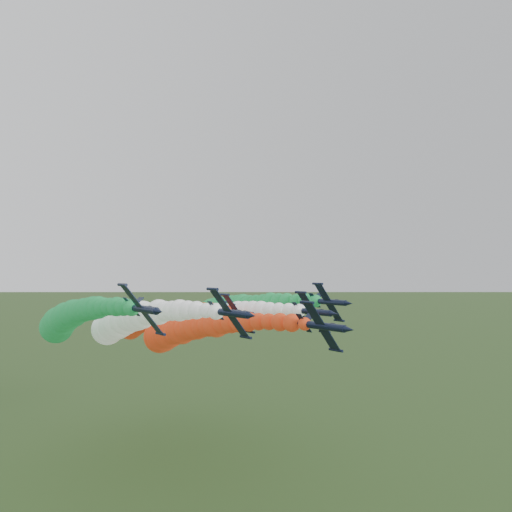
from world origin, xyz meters
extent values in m
cylinder|color=black|center=(-3.47, -8.43, 39.87)|extent=(1.61, 9.35, 1.61)
cone|color=black|center=(-3.47, -13.94, 39.87)|extent=(1.46, 1.87, 1.46)
cone|color=black|center=(-3.47, -3.34, 39.87)|extent=(1.46, 0.93, 1.46)
ellipsoid|color=black|center=(-3.15, -10.51, 40.13)|extent=(1.02, 1.95, 1.05)
cube|color=black|center=(-3.59, -8.64, 39.77)|extent=(6.41, 1.97, 7.80)
cylinder|color=black|center=(-6.75, -8.64, 43.63)|extent=(0.64, 2.70, 0.64)
cylinder|color=black|center=(-0.44, -8.64, 35.91)|extent=(0.64, 2.70, 0.64)
cube|color=black|center=(-2.55, -4.48, 40.63)|extent=(1.94, 1.56, 1.62)
cube|color=black|center=(-3.35, -4.48, 39.97)|extent=(2.58, 1.14, 3.12)
sphere|color=red|center=(-3.47, -4.80, 39.87)|extent=(2.12, 2.12, 2.12)
sphere|color=red|center=(-3.46, -1.81, 39.80)|extent=(3.03, 3.03, 3.03)
sphere|color=red|center=(-3.40, 1.17, 39.65)|extent=(3.09, 3.09, 3.09)
sphere|color=red|center=(-3.31, 4.16, 39.45)|extent=(2.90, 2.90, 2.90)
sphere|color=red|center=(-3.19, 7.14, 39.21)|extent=(3.11, 3.11, 3.11)
sphere|color=red|center=(-3.03, 10.13, 38.93)|extent=(3.56, 3.56, 3.56)
sphere|color=red|center=(-2.84, 13.11, 38.61)|extent=(3.93, 3.93, 3.93)
sphere|color=red|center=(-2.61, 16.10, 38.25)|extent=(4.11, 4.11, 4.11)
sphere|color=red|center=(-2.34, 19.08, 37.87)|extent=(4.37, 4.37, 4.37)
sphere|color=red|center=(-2.05, 22.07, 37.45)|extent=(5.51, 5.51, 5.51)
sphere|color=red|center=(-1.71, 25.05, 37.01)|extent=(5.01, 5.01, 5.01)
sphere|color=red|center=(-1.34, 28.04, 36.54)|extent=(5.04, 5.04, 5.04)
sphere|color=red|center=(-0.93, 31.02, 36.04)|extent=(5.70, 5.70, 5.70)
sphere|color=red|center=(-0.49, 34.00, 35.52)|extent=(5.71, 5.71, 5.71)
sphere|color=red|center=(-0.02, 36.99, 34.97)|extent=(5.89, 5.89, 5.89)
sphere|color=red|center=(0.49, 39.97, 34.40)|extent=(6.87, 6.87, 6.87)
sphere|color=red|center=(1.04, 42.96, 33.81)|extent=(6.51, 6.51, 6.51)
sphere|color=red|center=(1.62, 45.94, 33.19)|extent=(6.41, 6.41, 6.41)
sphere|color=red|center=(2.24, 48.93, 32.55)|extent=(7.50, 7.50, 7.50)
sphere|color=red|center=(2.89, 51.91, 31.89)|extent=(7.48, 7.48, 7.48)
sphere|color=red|center=(3.58, 54.90, 31.20)|extent=(8.60, 8.60, 8.60)
sphere|color=red|center=(4.30, 57.88, 30.50)|extent=(8.72, 8.72, 8.72)
cylinder|color=black|center=(-14.15, 0.81, 41.83)|extent=(1.61, 9.35, 1.61)
cone|color=black|center=(-14.15, -4.69, 41.83)|extent=(1.46, 1.87, 1.46)
cone|color=black|center=(-14.15, 5.90, 41.83)|extent=(1.46, 0.93, 1.46)
ellipsoid|color=black|center=(-13.83, -1.26, 42.09)|extent=(1.02, 1.95, 1.05)
cube|color=black|center=(-14.27, 0.61, 41.73)|extent=(6.41, 1.97, 7.80)
cylinder|color=black|center=(-17.43, 0.61, 45.59)|extent=(0.64, 2.70, 0.64)
cylinder|color=black|center=(-11.12, 0.61, 37.87)|extent=(0.64, 2.70, 0.64)
cube|color=black|center=(-13.23, 4.76, 42.58)|extent=(1.94, 1.56, 1.62)
cube|color=black|center=(-14.03, 4.76, 41.93)|extent=(2.58, 1.14, 3.12)
sphere|color=white|center=(-14.15, 4.45, 41.83)|extent=(2.67, 2.67, 2.67)
sphere|color=white|center=(-14.14, 7.43, 41.76)|extent=(2.47, 2.47, 2.47)
sphere|color=white|center=(-14.08, 10.42, 41.61)|extent=(3.10, 3.10, 3.10)
sphere|color=white|center=(-13.99, 13.40, 41.41)|extent=(3.35, 3.35, 3.35)
sphere|color=white|center=(-13.87, 16.39, 41.17)|extent=(3.91, 3.91, 3.91)
sphere|color=white|center=(-13.71, 19.37, 40.88)|extent=(3.68, 3.68, 3.68)
sphere|color=white|center=(-13.52, 22.36, 40.56)|extent=(3.89, 3.89, 3.89)
sphere|color=white|center=(-13.29, 25.34, 40.21)|extent=(4.93, 4.93, 4.93)
sphere|color=white|center=(-13.02, 28.33, 39.83)|extent=(4.00, 4.00, 4.00)
sphere|color=white|center=(-12.72, 31.31, 39.41)|extent=(4.69, 4.69, 4.69)
sphere|color=white|center=(-12.39, 34.30, 38.97)|extent=(5.88, 5.88, 5.88)
sphere|color=white|center=(-12.02, 37.28, 38.50)|extent=(6.27, 6.27, 6.27)
sphere|color=white|center=(-11.61, 40.27, 38.00)|extent=(6.37, 6.37, 6.37)
sphere|color=white|center=(-11.17, 43.25, 37.48)|extent=(5.95, 5.95, 5.95)
sphere|color=white|center=(-10.70, 46.24, 36.93)|extent=(7.02, 7.02, 7.02)
sphere|color=white|center=(-10.19, 49.22, 36.36)|extent=(6.11, 6.11, 6.11)
sphere|color=white|center=(-9.64, 52.20, 35.76)|extent=(7.79, 7.79, 7.79)
sphere|color=white|center=(-9.06, 55.19, 35.14)|extent=(8.04, 8.04, 8.04)
sphere|color=white|center=(-8.44, 58.17, 34.50)|extent=(7.91, 7.91, 7.91)
sphere|color=white|center=(-7.79, 61.16, 33.84)|extent=(6.90, 6.90, 6.90)
sphere|color=white|center=(-7.10, 64.14, 33.16)|extent=(7.78, 7.78, 7.78)
sphere|color=white|center=(-6.38, 67.13, 32.46)|extent=(8.56, 8.56, 8.56)
cylinder|color=black|center=(7.89, 4.71, 40.51)|extent=(1.61, 9.35, 1.61)
cone|color=black|center=(7.89, -0.80, 40.51)|extent=(1.46, 1.87, 1.46)
cone|color=black|center=(7.89, 9.80, 40.51)|extent=(1.46, 0.93, 1.46)
ellipsoid|color=black|center=(8.21, 2.63, 40.78)|extent=(1.02, 1.95, 1.05)
cube|color=black|center=(7.77, 4.50, 40.41)|extent=(6.41, 1.97, 7.80)
cylinder|color=black|center=(4.61, 4.50, 44.28)|extent=(0.64, 2.70, 0.64)
cylinder|color=black|center=(10.92, 4.50, 36.55)|extent=(0.64, 2.70, 0.64)
cube|color=black|center=(8.81, 8.66, 41.27)|extent=(1.94, 1.56, 1.62)
cube|color=black|center=(8.01, 8.66, 40.61)|extent=(2.58, 1.14, 3.12)
sphere|color=white|center=(7.89, 8.35, 40.51)|extent=(2.58, 2.58, 2.58)
sphere|color=white|center=(7.90, 11.33, 40.44)|extent=(2.72, 2.72, 2.72)
sphere|color=white|center=(7.96, 14.31, 40.30)|extent=(2.84, 2.84, 2.84)
sphere|color=white|center=(8.05, 17.30, 40.10)|extent=(3.11, 3.11, 3.11)
sphere|color=white|center=(8.17, 20.28, 39.85)|extent=(3.77, 3.77, 3.77)
sphere|color=white|center=(8.33, 23.27, 39.57)|extent=(4.04, 4.04, 4.04)
sphere|color=white|center=(8.52, 26.25, 39.25)|extent=(4.30, 4.30, 4.30)
sphere|color=white|center=(8.75, 29.24, 38.90)|extent=(4.65, 4.65, 4.65)
sphere|color=white|center=(9.02, 32.22, 38.51)|extent=(4.21, 4.21, 4.21)
sphere|color=white|center=(9.31, 35.21, 38.10)|extent=(4.51, 4.51, 4.51)
sphere|color=white|center=(9.65, 38.19, 37.65)|extent=(5.19, 5.19, 5.19)
sphere|color=white|center=(10.02, 41.18, 37.18)|extent=(5.36, 5.36, 5.36)
sphere|color=white|center=(10.43, 44.16, 36.69)|extent=(5.89, 5.89, 5.89)
sphere|color=white|center=(10.87, 47.15, 36.16)|extent=(6.69, 6.69, 6.69)
sphere|color=white|center=(11.34, 50.13, 35.61)|extent=(6.17, 6.17, 6.17)
sphere|color=white|center=(11.85, 53.11, 35.04)|extent=(6.28, 6.28, 6.28)
sphere|color=white|center=(12.40, 56.10, 34.45)|extent=(6.43, 6.43, 6.43)
sphere|color=white|center=(12.98, 59.08, 33.83)|extent=(6.54, 6.54, 6.54)
sphere|color=white|center=(13.60, 62.07, 33.19)|extent=(8.27, 8.27, 8.27)
sphere|color=white|center=(14.25, 65.05, 32.53)|extent=(7.00, 7.00, 7.00)
sphere|color=white|center=(14.94, 68.04, 31.85)|extent=(8.34, 8.34, 8.34)
sphere|color=white|center=(15.66, 71.02, 31.14)|extent=(7.97, 7.97, 7.97)
cylinder|color=black|center=(-25.22, 8.09, 42.53)|extent=(1.61, 9.35, 1.61)
cone|color=black|center=(-25.22, 2.58, 42.53)|extent=(1.46, 1.87, 1.46)
cone|color=black|center=(-25.22, 13.18, 42.53)|extent=(1.46, 0.93, 1.46)
ellipsoid|color=black|center=(-24.89, 6.01, 42.79)|extent=(1.02, 1.95, 1.05)
cube|color=black|center=(-25.34, 7.88, 42.43)|extent=(6.41, 1.97, 7.80)
cylinder|color=black|center=(-28.49, 7.88, 46.29)|extent=(0.64, 2.70, 0.64)
cylinder|color=black|center=(-22.18, 7.88, 38.57)|extent=(0.64, 2.70, 0.64)
cube|color=black|center=(-24.29, 12.03, 43.28)|extent=(1.94, 1.56, 1.62)
cube|color=black|center=(-25.10, 12.03, 42.62)|extent=(2.58, 1.14, 3.12)
sphere|color=#1A863F|center=(-25.22, 11.72, 42.53)|extent=(2.71, 2.71, 2.71)
sphere|color=#1A863F|center=(-25.20, 14.71, 42.45)|extent=(2.97, 2.97, 2.97)
sphere|color=#1A863F|center=(-25.15, 17.69, 42.31)|extent=(3.26, 3.26, 3.26)
sphere|color=#1A863F|center=(-25.06, 20.68, 42.11)|extent=(3.08, 3.08, 3.08)
sphere|color=#1A863F|center=(-24.93, 23.66, 41.87)|extent=(3.37, 3.37, 3.37)
sphere|color=#1A863F|center=(-24.78, 26.65, 41.58)|extent=(4.13, 4.13, 4.13)
sphere|color=#1A863F|center=(-24.58, 29.63, 41.26)|extent=(4.44, 4.44, 4.44)
sphere|color=#1A863F|center=(-24.35, 32.61, 40.91)|extent=(4.44, 4.44, 4.44)
sphere|color=#1A863F|center=(-24.09, 35.60, 40.53)|extent=(4.65, 4.65, 4.65)
sphere|color=#1A863F|center=(-23.79, 38.58, 40.11)|extent=(4.59, 4.59, 4.59)
sphere|color=#1A863F|center=(-23.45, 41.57, 39.67)|extent=(5.20, 5.20, 5.20)
sphere|color=#1A863F|center=(-23.08, 44.55, 39.20)|extent=(5.83, 5.83, 5.83)
sphere|color=#1A863F|center=(-22.68, 47.54, 38.70)|extent=(4.98, 4.98, 4.98)
sphere|color=#1A863F|center=(-22.24, 50.52, 38.18)|extent=(5.98, 5.98, 5.98)
sphere|color=#1A863F|center=(-21.76, 53.51, 37.63)|extent=(6.72, 6.72, 6.72)
sphere|color=#1A863F|center=(-21.25, 56.49, 37.06)|extent=(6.26, 6.26, 6.26)
sphere|color=#1A863F|center=(-20.70, 59.48, 36.46)|extent=(6.26, 6.26, 6.26)
sphere|color=#1A863F|center=(-20.12, 62.46, 35.84)|extent=(7.38, 7.38, 7.38)
sphere|color=#1A863F|center=(-19.50, 65.45, 35.20)|extent=(8.05, 8.05, 8.05)
sphere|color=#1A863F|center=(-18.85, 68.43, 34.54)|extent=(6.93, 6.93, 6.93)
sphere|color=#1A863F|center=(-18.16, 71.41, 33.86)|extent=(7.95, 7.95, 7.95)
sphere|color=#1A863F|center=(-17.44, 74.40, 33.15)|extent=(8.63, 8.63, 8.63)
cylinder|color=black|center=(16.00, 8.25, 41.84)|extent=(1.61, 9.35, 1.61)
cone|color=black|center=(16.00, 2.75, 41.84)|extent=(1.46, 1.87, 1.46)
cone|color=black|center=(16.00, 13.34, 41.84)|extent=(1.46, 0.93, 1.46)
ellipsoid|color=black|center=(16.32, 6.18, 42.10)|extent=(1.02, 1.95, 1.05)
cube|color=black|center=(15.88, 8.05, 41.74)|extent=(6.41, 1.97, 7.80)
cylinder|color=black|center=(12.73, 8.05, 45.60)|extent=(0.64, 2.70, 0.64)
cylinder|color=black|center=(19.04, 8.05, 37.88)|extent=(0.64, 2.70, 0.64)
cube|color=black|center=(16.93, 12.20, 42.59)|extent=(1.94, 1.56, 1.62)
cube|color=black|center=(16.12, 12.20, 41.93)|extent=(2.58, 1.14, 3.12)
sphere|color=#1A863F|center=(16.00, 11.89, 41.84)|extent=(2.68, 2.68, 2.68)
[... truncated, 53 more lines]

